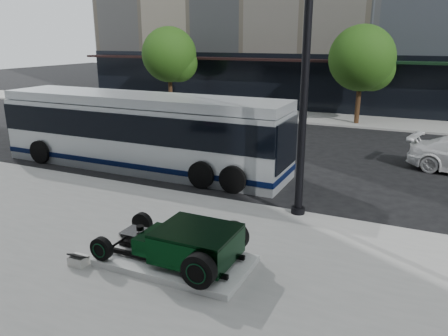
% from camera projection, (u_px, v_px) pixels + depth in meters
% --- Properties ---
extents(ground, '(120.00, 120.00, 0.00)m').
position_uv_depth(ground, '(270.00, 187.00, 15.41)').
color(ground, black).
rests_on(ground, ground).
extents(sidewalk_far, '(70.00, 4.00, 0.12)m').
position_uv_depth(sidewalk_far, '(342.00, 120.00, 27.57)').
color(sidewalk_far, gray).
rests_on(sidewalk_far, ground).
extents(street_trees, '(29.80, 3.80, 5.70)m').
position_uv_depth(street_trees, '(364.00, 61.00, 25.24)').
color(street_trees, black).
rests_on(street_trees, sidewalk_far).
extents(display_plinth, '(3.40, 1.80, 0.15)m').
position_uv_depth(display_plinth, '(176.00, 260.00, 9.94)').
color(display_plinth, silver).
rests_on(display_plinth, sidewalk_near).
extents(hot_rod, '(3.22, 2.00, 0.81)m').
position_uv_depth(hot_rod, '(188.00, 243.00, 9.66)').
color(hot_rod, black).
rests_on(hot_rod, display_plinth).
extents(info_plaque, '(0.40, 0.30, 0.31)m').
position_uv_depth(info_plaque, '(78.00, 260.00, 9.85)').
color(info_plaque, silver).
rests_on(info_plaque, sidewalk_near).
extents(lamppost, '(0.40, 0.40, 7.30)m').
position_uv_depth(lamppost, '(304.00, 98.00, 11.84)').
color(lamppost, black).
rests_on(lamppost, sidewalk_near).
extents(transit_bus, '(12.12, 2.88, 2.92)m').
position_uv_depth(transit_bus, '(141.00, 131.00, 17.39)').
color(transit_bus, silver).
rests_on(transit_bus, ground).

